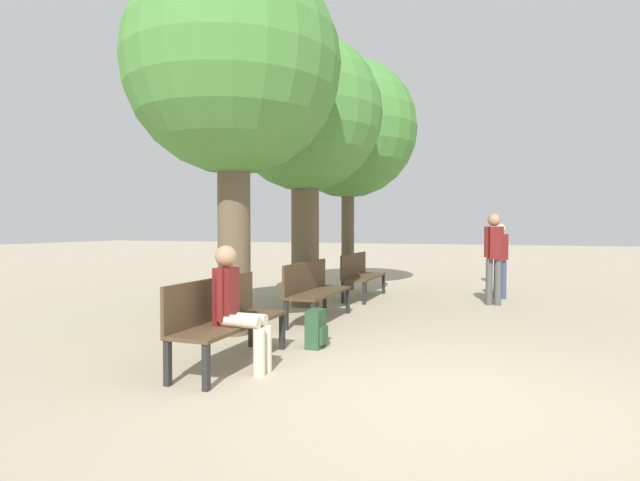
# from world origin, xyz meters

# --- Properties ---
(ground_plane) EXTENTS (80.00, 80.00, 0.00)m
(ground_plane) POSITION_xyz_m (0.00, 0.00, 0.00)
(ground_plane) COLOR tan
(bench_row_0) EXTENTS (0.52, 1.76, 0.95)m
(bench_row_0) POSITION_xyz_m (-2.27, 0.24, 0.55)
(bench_row_0) COLOR #4C3823
(bench_row_0) RESTS_ON ground_plane
(bench_row_1) EXTENTS (0.52, 1.76, 0.95)m
(bench_row_1) POSITION_xyz_m (-2.27, 2.97, 0.55)
(bench_row_1) COLOR #4C3823
(bench_row_1) RESTS_ON ground_plane
(bench_row_2) EXTENTS (0.52, 1.76, 0.95)m
(bench_row_2) POSITION_xyz_m (-2.27, 5.70, 0.55)
(bench_row_2) COLOR #4C3823
(bench_row_2) RESTS_ON ground_plane
(tree_row_0) EXTENTS (3.03, 3.03, 5.28)m
(tree_row_0) POSITION_xyz_m (-2.97, 1.67, 3.72)
(tree_row_0) COLOR brown
(tree_row_0) RESTS_ON ground_plane
(tree_row_1) EXTENTS (2.94, 2.94, 5.15)m
(tree_row_1) POSITION_xyz_m (-2.97, 4.33, 3.61)
(tree_row_1) COLOR brown
(tree_row_1) RESTS_ON ground_plane
(tree_row_2) EXTENTS (3.33, 3.33, 5.55)m
(tree_row_2) POSITION_xyz_m (-2.97, 7.08, 3.87)
(tree_row_2) COLOR brown
(tree_row_2) RESTS_ON ground_plane
(person_seated) EXTENTS (0.61, 0.34, 1.32)m
(person_seated) POSITION_xyz_m (-2.02, 0.07, 0.71)
(person_seated) COLOR beige
(person_seated) RESTS_ON ground_plane
(backpack) EXTENTS (0.22, 0.30, 0.48)m
(backpack) POSITION_xyz_m (-1.59, 1.30, 0.23)
(backpack) COLOR #284C2D
(backpack) RESTS_ON ground_plane
(pedestrian_near) EXTENTS (0.33, 0.25, 1.61)m
(pedestrian_near) POSITION_xyz_m (0.38, 9.38, 0.92)
(pedestrian_near) COLOR beige
(pedestrian_near) RESTS_ON ground_plane
(pedestrian_mid) EXTENTS (0.32, 0.22, 1.59)m
(pedestrian_mid) POSITION_xyz_m (0.52, 6.64, 0.91)
(pedestrian_mid) COLOR #384260
(pedestrian_mid) RESTS_ON ground_plane
(pedestrian_far) EXTENTS (0.36, 0.29, 1.77)m
(pedestrian_far) POSITION_xyz_m (0.42, 5.68, 1.01)
(pedestrian_far) COLOR #4C4C4C
(pedestrian_far) RESTS_ON ground_plane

